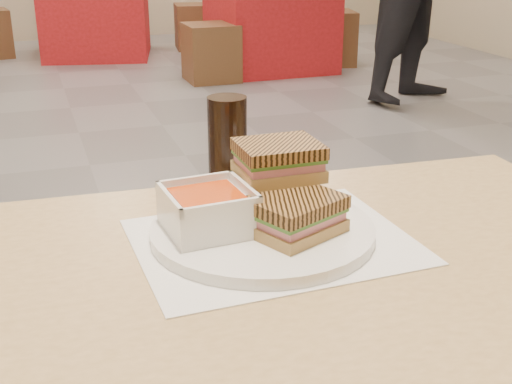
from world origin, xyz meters
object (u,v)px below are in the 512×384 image
object	(u,v)px
cola_glass	(227,138)
bg_chair_1l	(211,53)
bg_table_1	(270,21)
bg_chair_1r	(330,38)
main_table	(217,375)
bg_chair_2r	(195,27)
soup_bowl	(208,212)
plate	(262,231)
panini_lower	(295,215)
bg_table_2	(96,12)

from	to	relation	value
cola_glass	bg_chair_1l	xyz separation A→B (m)	(1.09, 4.18, -0.60)
bg_table_1	bg_chair_1r	xyz separation A→B (m)	(0.56, 0.02, -0.17)
main_table	bg_chair_2r	distance (m)	6.24
cola_glass	bg_table_1	distance (m)	4.81
main_table	soup_bowl	distance (m)	0.21
plate	panini_lower	distance (m)	0.06
plate	bg_chair_2r	bearing A→B (deg)	77.05
panini_lower	bg_table_2	distance (m)	5.89
panini_lower	bg_chair_1l	world-z (taller)	panini_lower
main_table	bg_table_2	bearing A→B (deg)	85.18
plate	soup_bowl	world-z (taller)	soup_bowl
bg_chair_2r	panini_lower	bearing A→B (deg)	-102.58
bg_chair_2r	plate	bearing A→B (deg)	-102.95
panini_lower	bg_table_2	xyz separation A→B (m)	(0.37, 5.86, -0.39)
main_table	bg_chair_2r	size ratio (longest dim) A/B	2.85
panini_lower	bg_chair_1r	distance (m)	5.30
plate	bg_table_2	xyz separation A→B (m)	(0.40, 5.83, -0.35)
panini_lower	bg_chair_1l	bearing A→B (deg)	76.34
panini_lower	bg_chair_2r	xyz separation A→B (m)	(1.33, 5.96, -0.58)
main_table	cola_glass	size ratio (longest dim) A/B	9.04
main_table	bg_chair_2r	bearing A→B (deg)	76.42
plate	cola_glass	xyz separation A→B (m)	(0.02, 0.24, 0.06)
cola_glass	bg_table_2	distance (m)	5.62
bg_table_1	bg_chair_1l	distance (m)	0.70
plate	cola_glass	distance (m)	0.25
plate	bg_table_1	world-z (taller)	bg_table_1
bg_table_2	bg_chair_1r	bearing A→B (deg)	-30.19
soup_bowl	bg_chair_1r	world-z (taller)	soup_bowl
main_table	bg_chair_2r	xyz separation A→B (m)	(1.46, 6.05, -0.42)
cola_glass	bg_table_1	world-z (taller)	cola_glass
bg_table_2	bg_chair_1r	world-z (taller)	bg_table_2
plate	panini_lower	bearing A→B (deg)	-46.10
soup_bowl	bg_table_2	world-z (taller)	soup_bowl
main_table	soup_bowl	world-z (taller)	soup_bowl
soup_bowl	bg_chair_1r	distance (m)	5.31
cola_glass	plate	bearing A→B (deg)	-95.43
plate	bg_chair_1r	size ratio (longest dim) A/B	0.61
plate	panini_lower	world-z (taller)	panini_lower
plate	bg_chair_1l	xyz separation A→B (m)	(1.11, 4.41, -0.54)
main_table	panini_lower	size ratio (longest dim) A/B	8.81
soup_bowl	bg_table_1	distance (m)	5.05
soup_bowl	bg_table_2	size ratio (longest dim) A/B	0.11
cola_glass	bg_table_1	xyz separation A→B (m)	(1.69, 4.48, -0.42)
main_table	bg_chair_1l	world-z (taller)	main_table
soup_bowl	bg_chair_2r	distance (m)	6.12
soup_bowl	bg_chair_1l	size ratio (longest dim) A/B	0.27
bg_table_1	bg_table_2	distance (m)	1.72
cola_glass	panini_lower	bearing A→B (deg)	-87.91
panini_lower	cola_glass	distance (m)	0.27
bg_table_1	bg_chair_1r	bearing A→B (deg)	1.88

